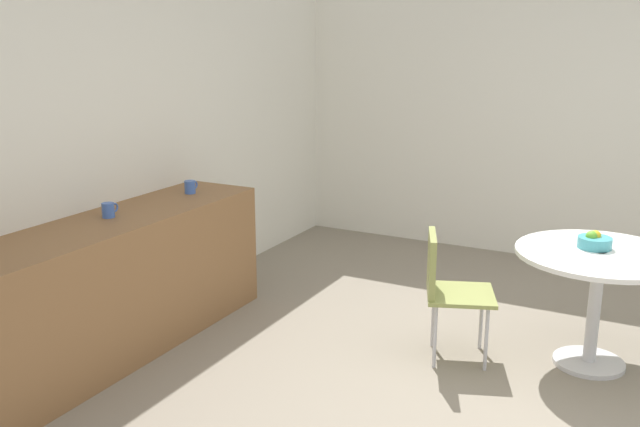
{
  "coord_description": "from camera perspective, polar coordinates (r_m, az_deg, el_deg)",
  "views": [
    {
      "loc": [
        -3.57,
        -0.52,
        2.05
      ],
      "look_at": [
        0.19,
        1.45,
        0.95
      ],
      "focal_mm": 39.21,
      "sensor_mm": 36.0,
      "label": 1
    }
  ],
  "objects": [
    {
      "name": "ground_plane",
      "position": [
        4.15,
        17.45,
        -15.82
      ],
      "size": [
        6.0,
        6.0,
        0.0
      ],
      "primitive_type": "plane",
      "color": "gray"
    },
    {
      "name": "wall_back",
      "position": [
        5.07,
        -16.83,
        5.4
      ],
      "size": [
        6.0,
        0.1,
        2.6
      ],
      "primitive_type": "cube",
      "color": "white",
      "rests_on": "ground_plane"
    },
    {
      "name": "wall_side_right",
      "position": [
        6.63,
        23.16,
        6.88
      ],
      "size": [
        0.1,
        6.0,
        2.6
      ],
      "primitive_type": "cube",
      "color": "white",
      "rests_on": "ground_plane"
    },
    {
      "name": "counter_block",
      "position": [
        4.72,
        -16.81,
        -5.91
      ],
      "size": [
        2.55,
        0.6,
        0.9
      ],
      "primitive_type": "cube",
      "color": "brown",
      "rests_on": "ground_plane"
    },
    {
      "name": "round_table",
      "position": [
        4.65,
        21.71,
        -4.76
      ],
      "size": [
        1.01,
        1.01,
        0.75
      ],
      "color": "silver",
      "rests_on": "ground_plane"
    },
    {
      "name": "chair_olive",
      "position": [
        4.52,
        10.21,
        -5.46
      ],
      "size": [
        0.54,
        0.54,
        0.83
      ],
      "color": "silver",
      "rests_on": "ground_plane"
    },
    {
      "name": "fruit_bowl",
      "position": [
        4.66,
        21.47,
        -2.1
      ],
      "size": [
        0.21,
        0.21,
        0.11
      ],
      "color": "teal",
      "rests_on": "round_table"
    },
    {
      "name": "mug_white",
      "position": [
        4.68,
        -16.87,
        0.27
      ],
      "size": [
        0.13,
        0.08,
        0.09
      ],
      "color": "#3F66BF",
      "rests_on": "counter_block"
    },
    {
      "name": "mug_green",
      "position": [
        5.24,
        -10.54,
        2.15
      ],
      "size": [
        0.13,
        0.08,
        0.09
      ],
      "color": "#3F66BF",
      "rests_on": "counter_block"
    }
  ]
}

